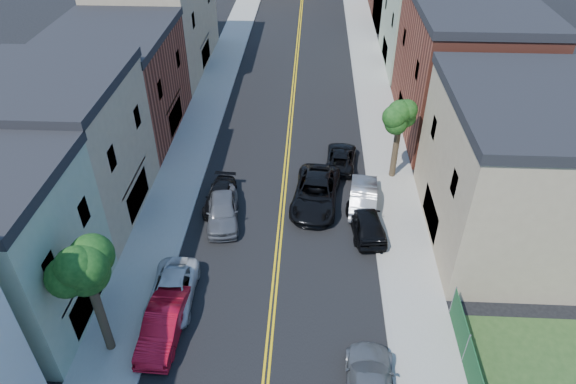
# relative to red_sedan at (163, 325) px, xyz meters

# --- Properties ---
(sidewalk_left) EXTENTS (3.20, 100.00, 0.15)m
(sidewalk_left) POSITION_rel_red_sedan_xyz_m (-2.51, 25.06, -0.74)
(sidewalk_left) COLOR gray
(sidewalk_left) RESTS_ON ground
(sidewalk_right) EXTENTS (3.20, 100.00, 0.15)m
(sidewalk_right) POSITION_rel_red_sedan_xyz_m (13.29, 25.06, -0.74)
(sidewalk_right) COLOR gray
(sidewalk_right) RESTS_ON ground
(curb_left) EXTENTS (0.30, 100.00, 0.15)m
(curb_left) POSITION_rel_red_sedan_xyz_m (-0.76, 25.06, -0.74)
(curb_left) COLOR gray
(curb_left) RESTS_ON ground
(curb_right) EXTENTS (0.30, 100.00, 0.15)m
(curb_right) POSITION_rel_red_sedan_xyz_m (11.54, 25.06, -0.74)
(curb_right) COLOR gray
(curb_right) RESTS_ON ground
(bldg_left_tan_near) EXTENTS (9.00, 10.00, 9.00)m
(bldg_left_tan_near) POSITION_rel_red_sedan_xyz_m (-8.61, 10.06, 3.69)
(bldg_left_tan_near) COLOR #998466
(bldg_left_tan_near) RESTS_ON ground
(bldg_left_brick) EXTENTS (9.00, 12.00, 8.00)m
(bldg_left_brick) POSITION_rel_red_sedan_xyz_m (-8.61, 21.06, 3.19)
(bldg_left_brick) COLOR brown
(bldg_left_brick) RESTS_ON ground
(bldg_left_tan_far) EXTENTS (9.00, 16.00, 9.50)m
(bldg_left_tan_far) POSITION_rel_red_sedan_xyz_m (-8.61, 35.06, 3.94)
(bldg_left_tan_far) COLOR #998466
(bldg_left_tan_far) RESTS_ON ground
(bldg_right_tan) EXTENTS (9.00, 12.00, 9.00)m
(bldg_right_tan) POSITION_rel_red_sedan_xyz_m (19.39, 9.06, 3.69)
(bldg_right_tan) COLOR #998466
(bldg_right_tan) RESTS_ON ground
(bldg_right_brick) EXTENTS (9.00, 14.00, 10.00)m
(bldg_right_brick) POSITION_rel_red_sedan_xyz_m (19.39, 23.06, 4.19)
(bldg_right_brick) COLOR brown
(bldg_right_brick) RESTS_ON ground
(bldg_right_palegrn) EXTENTS (9.00, 12.00, 8.50)m
(bldg_right_palegrn) POSITION_rel_red_sedan_xyz_m (19.39, 37.06, 3.44)
(bldg_right_palegrn) COLOR gray
(bldg_right_palegrn) RESTS_ON ground
(tree_left_mid) EXTENTS (5.20, 5.20, 9.29)m
(tree_left_mid) POSITION_rel_red_sedan_xyz_m (-2.49, -0.93, 5.77)
(tree_left_mid) COLOR #312718
(tree_left_mid) RESTS_ON sidewalk_left
(tree_right_far) EXTENTS (4.40, 4.40, 8.03)m
(tree_right_far) POSITION_rel_red_sedan_xyz_m (13.31, 15.07, 4.94)
(tree_right_far) COLOR #312718
(tree_right_far) RESTS_ON sidewalk_right
(red_sedan) EXTENTS (1.90, 4.99, 1.63)m
(red_sedan) POSITION_rel_red_sedan_xyz_m (0.00, 0.00, 0.00)
(red_sedan) COLOR #A80B1D
(red_sedan) RESTS_ON ground
(white_pickup) EXTENTS (2.51, 5.16, 1.41)m
(white_pickup) POSITION_rel_red_sedan_xyz_m (-0.11, 2.29, -0.11)
(white_pickup) COLOR silver
(white_pickup) RESTS_ON ground
(grey_car_left) EXTENTS (2.70, 5.28, 1.72)m
(grey_car_left) POSITION_rel_red_sedan_xyz_m (1.59, 9.41, 0.05)
(grey_car_left) COLOR #53545A
(grey_car_left) RESTS_ON ground
(black_car_left) EXTENTS (1.98, 4.46, 1.27)m
(black_car_left) POSITION_rel_red_sedan_xyz_m (1.12, 11.14, -0.18)
(black_car_left) COLOR black
(black_car_left) RESTS_ON ground
(black_car_right) EXTENTS (2.60, 5.15, 1.68)m
(black_car_right) POSITION_rel_red_sedan_xyz_m (10.89, 8.79, 0.03)
(black_car_right) COLOR black
(black_car_right) RESTS_ON ground
(silver_car_right) EXTENTS (2.26, 5.17, 1.65)m
(silver_car_right) POSITION_rel_red_sedan_xyz_m (10.89, 11.48, 0.01)
(silver_car_right) COLOR #A4A7AC
(silver_car_right) RESTS_ON ground
(dark_car_right_far) EXTENTS (2.65, 4.90, 1.31)m
(dark_car_right_far) POSITION_rel_red_sedan_xyz_m (9.55, 16.51, -0.16)
(dark_car_right_far) COLOR black
(dark_car_right_far) RESTS_ON ground
(black_suv_lane) EXTENTS (3.69, 6.74, 1.79)m
(black_suv_lane) POSITION_rel_red_sedan_xyz_m (7.66, 11.53, 0.08)
(black_suv_lane) COLOR black
(black_suv_lane) RESTS_ON ground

